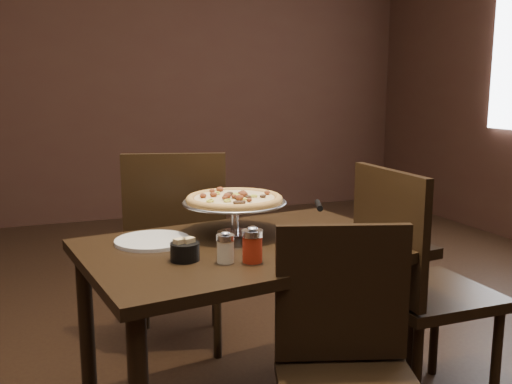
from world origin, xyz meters
name	(u,v)px	position (x,y,z in m)	size (l,w,h in m)	color
room	(228,39)	(0.06, 0.03, 1.40)	(6.04, 7.04, 2.84)	black
dining_table	(248,269)	(0.09, -0.09, 0.61)	(1.21, 0.90, 0.70)	black
pizza_stand	(234,200)	(0.09, 0.05, 0.83)	(0.39, 0.39, 0.16)	silver
parmesan_shaker	(225,248)	(-0.05, -0.27, 0.75)	(0.06, 0.06, 0.10)	beige
pepper_flake_shaker	(252,245)	(0.03, -0.30, 0.75)	(0.07, 0.07, 0.12)	maroon
packet_caddy	(185,251)	(-0.16, -0.20, 0.73)	(0.09, 0.09, 0.07)	black
napkin_stack	(342,251)	(0.34, -0.31, 0.71)	(0.13, 0.13, 0.01)	white
plate_left	(153,241)	(-0.22, 0.04, 0.71)	(0.26, 0.26, 0.01)	silver
plate_near	(336,257)	(0.29, -0.36, 0.70)	(0.22, 0.22, 0.01)	silver
serving_spatula	(319,206)	(0.34, -0.14, 0.83)	(0.16, 0.16, 0.03)	silver
chair_far	(177,243)	(-0.01, 0.61, 0.52)	(0.55, 0.55, 0.96)	black
chair_near	(348,367)	(0.20, -0.61, 0.46)	(0.50, 0.50, 0.85)	black
chair_side	(414,280)	(0.72, -0.19, 0.52)	(0.44, 0.44, 0.95)	black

